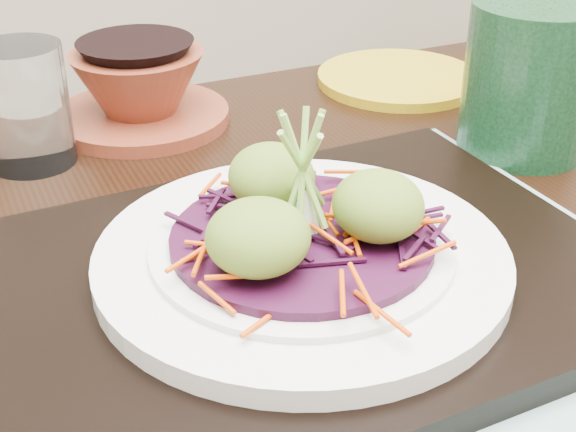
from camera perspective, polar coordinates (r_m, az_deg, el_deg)
name	(u,v)px	position (r m, az deg, el deg)	size (l,w,h in m)	color
dining_table	(240,368)	(0.64, -3.44, -10.73)	(1.15, 0.79, 0.70)	black
placemat	(301,294)	(0.55, 0.96, -5.53)	(0.49, 0.38, 0.00)	#7B9F91
serving_tray	(302,279)	(0.54, 0.97, -4.53)	(0.42, 0.32, 0.02)	black
white_plate	(302,256)	(0.53, 0.99, -2.86)	(0.28, 0.28, 0.02)	silver
cabbage_bed	(302,238)	(0.53, 1.00, -1.58)	(0.17, 0.17, 0.01)	#360A2A
carrot_julienne	(302,227)	(0.52, 1.01, -0.78)	(0.21, 0.21, 0.01)	#D34103
guacamole_scoops	(303,206)	(0.51, 1.06, 0.73)	(0.15, 0.13, 0.05)	olive
scallion_garnish	(303,176)	(0.50, 1.05, 2.86)	(0.06, 0.06, 0.10)	#87BA4A
water_glass	(25,106)	(0.75, -18.17, 7.44)	(0.08, 0.08, 0.11)	white
terracotta_bowl_set	(140,92)	(0.82, -10.50, 8.69)	(0.23, 0.23, 0.07)	maroon
yellow_plate	(399,78)	(0.93, 7.87, 9.66)	(0.18, 0.18, 0.01)	#B29213
green_jar	(529,79)	(0.77, 16.78, 9.30)	(0.12, 0.12, 0.14)	#164023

